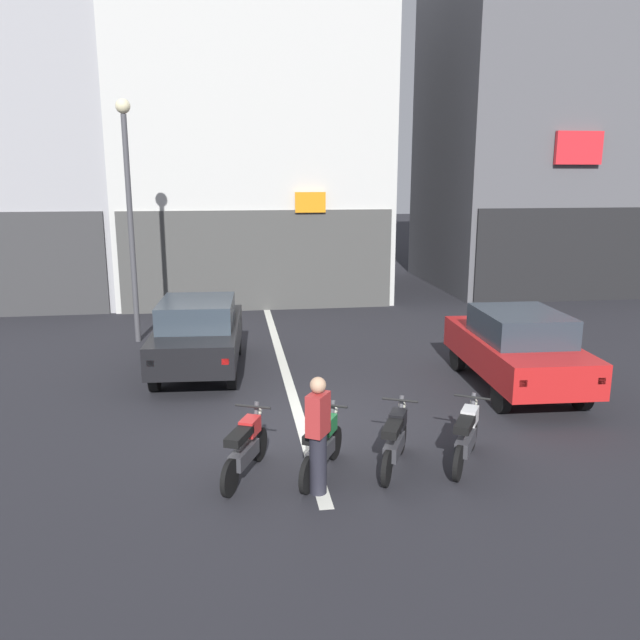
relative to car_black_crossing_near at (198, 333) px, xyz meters
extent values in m
plane|color=#232328|center=(1.89, -3.36, -0.89)|extent=(120.00, 120.00, 0.00)
cube|color=silver|center=(1.89, 2.64, -0.88)|extent=(0.20, 18.00, 0.01)
cube|color=silver|center=(1.65, 10.11, 4.42)|extent=(9.01, 7.27, 10.60)
cube|color=#454543|center=(1.65, 6.42, 0.71)|extent=(8.65, 0.10, 3.20)
cube|color=orange|center=(3.32, 6.35, 2.56)|extent=(0.97, 0.16, 0.63)
cube|color=#56565B|center=(13.42, 10.11, 9.01)|extent=(9.40, 7.30, 19.80)
cube|color=black|center=(13.42, 6.41, 0.71)|extent=(9.03, 0.10, 3.20)
cube|color=red|center=(12.23, 6.34, 4.27)|extent=(1.62, 0.16, 1.07)
cylinder|color=black|center=(-0.70, 1.38, -0.57)|extent=(0.22, 0.65, 0.64)
cylinder|color=black|center=(0.85, 1.29, -0.57)|extent=(0.22, 0.65, 0.64)
cylinder|color=black|center=(-0.85, -1.21, -0.57)|extent=(0.22, 0.65, 0.64)
cylinder|color=black|center=(0.70, -1.30, -0.57)|extent=(0.22, 0.65, 0.64)
cube|color=black|center=(0.00, 0.04, -0.14)|extent=(2.00, 4.20, 0.66)
cube|color=#2D3842|center=(-0.01, -0.11, 0.47)|extent=(1.66, 2.05, 0.56)
cube|color=red|center=(-0.82, -1.94, -0.09)|extent=(0.14, 0.07, 0.12)
cube|color=red|center=(0.59, -2.02, -0.09)|extent=(0.14, 0.07, 0.12)
cylinder|color=black|center=(5.72, -0.74, -0.57)|extent=(0.21, 0.65, 0.64)
cylinder|color=black|center=(7.27, -0.81, -0.57)|extent=(0.21, 0.65, 0.64)
cylinder|color=black|center=(5.60, -3.34, -0.57)|extent=(0.21, 0.65, 0.64)
cylinder|color=black|center=(7.15, -3.41, -0.57)|extent=(0.21, 0.65, 0.64)
cube|color=red|center=(6.43, -2.08, -0.14)|extent=(1.94, 4.18, 0.66)
cube|color=#2D3842|center=(6.43, -2.23, 0.47)|extent=(1.64, 2.04, 0.56)
cube|color=red|center=(5.64, -4.06, -0.09)|extent=(0.14, 0.07, 0.12)
cube|color=red|center=(7.05, -4.13, -0.09)|extent=(0.14, 0.07, 0.12)
cylinder|color=black|center=(4.46, 8.98, -0.57)|extent=(0.19, 0.64, 0.64)
cylinder|color=black|center=(2.91, 9.00, -0.57)|extent=(0.19, 0.64, 0.64)
cylinder|color=black|center=(4.49, 11.58, -0.57)|extent=(0.19, 0.64, 0.64)
cylinder|color=black|center=(2.95, 11.60, -0.57)|extent=(0.19, 0.64, 0.64)
cube|color=#1E38BF|center=(3.70, 10.29, -0.14)|extent=(1.81, 4.12, 0.66)
cube|color=#2D3842|center=(3.71, 10.44, 0.47)|extent=(1.57, 1.99, 0.56)
cube|color=red|center=(4.43, 12.30, -0.09)|extent=(0.14, 0.06, 0.12)
cube|color=red|center=(3.02, 12.32, -0.09)|extent=(0.14, 0.06, 0.12)
cylinder|color=#47474C|center=(-1.72, 2.90, 1.98)|extent=(0.14, 0.14, 5.73)
sphere|color=beige|center=(-1.72, 2.90, 5.03)|extent=(0.36, 0.36, 0.36)
cylinder|color=black|center=(1.09, -4.74, -0.63)|extent=(0.27, 0.51, 0.52)
cylinder|color=black|center=(0.63, -5.80, -0.63)|extent=(0.27, 0.51, 0.52)
cube|color=#38383D|center=(0.84, -5.32, -0.52)|extent=(0.47, 0.76, 0.22)
cube|color=black|center=(0.78, -5.46, -0.17)|extent=(0.44, 0.64, 0.12)
cube|color=red|center=(0.94, -5.08, -0.19)|extent=(0.34, 0.42, 0.24)
cylinder|color=#4C4C51|center=(1.03, -4.88, -0.25)|extent=(0.16, 0.25, 0.70)
cylinder|color=black|center=(1.00, -4.95, 0.07)|extent=(0.52, 0.25, 0.04)
sphere|color=silver|center=(1.08, -4.76, -0.09)|extent=(0.12, 0.12, 0.12)
cylinder|color=black|center=(2.24, -4.85, -0.63)|extent=(0.31, 0.49, 0.52)
cylinder|color=black|center=(1.69, -5.86, -0.63)|extent=(0.31, 0.49, 0.52)
cube|color=#38383D|center=(1.94, -5.40, -0.52)|extent=(0.52, 0.74, 0.22)
cube|color=black|center=(1.87, -5.54, -0.17)|extent=(0.48, 0.63, 0.12)
cube|color=#1E7238|center=(2.06, -5.17, -0.19)|extent=(0.36, 0.42, 0.24)
cylinder|color=#4C4C51|center=(2.16, -4.98, -0.25)|extent=(0.17, 0.24, 0.70)
cylinder|color=black|center=(2.13, -5.05, 0.07)|extent=(0.50, 0.29, 0.04)
sphere|color=silver|center=(2.22, -4.87, -0.09)|extent=(0.12, 0.12, 0.12)
cylinder|color=black|center=(3.31, -4.79, -0.63)|extent=(0.29, 0.50, 0.52)
cylinder|color=black|center=(2.82, -5.82, -0.63)|extent=(0.29, 0.50, 0.52)
cube|color=#38383D|center=(3.04, -5.35, -0.52)|extent=(0.50, 0.75, 0.22)
cube|color=black|center=(2.98, -5.49, -0.17)|extent=(0.46, 0.64, 0.12)
cube|color=black|center=(3.16, -5.12, -0.19)|extent=(0.35, 0.42, 0.24)
cylinder|color=#4C4C51|center=(3.25, -4.92, -0.25)|extent=(0.17, 0.24, 0.70)
cylinder|color=black|center=(3.21, -4.99, 0.07)|extent=(0.51, 0.27, 0.04)
sphere|color=silver|center=(3.30, -4.81, -0.09)|extent=(0.12, 0.12, 0.12)
cylinder|color=black|center=(4.47, -4.82, -0.63)|extent=(0.33, 0.48, 0.52)
cylinder|color=black|center=(3.87, -5.81, -0.63)|extent=(0.33, 0.48, 0.52)
cube|color=#38383D|center=(4.14, -5.36, -0.52)|extent=(0.55, 0.73, 0.22)
cube|color=black|center=(4.06, -5.49, -0.17)|extent=(0.50, 0.63, 0.12)
cube|color=silver|center=(4.28, -5.14, -0.19)|extent=(0.37, 0.42, 0.24)
cylinder|color=#4C4C51|center=(4.39, -4.95, -0.25)|extent=(0.18, 0.24, 0.70)
cylinder|color=black|center=(4.35, -5.02, 0.07)|extent=(0.49, 0.32, 0.04)
sphere|color=silver|center=(4.45, -4.84, -0.09)|extent=(0.12, 0.12, 0.12)
cylinder|color=#23232D|center=(1.83, -5.89, -0.46)|extent=(0.24, 0.24, 0.86)
cube|color=#B22D2D|center=(1.83, -5.89, 0.26)|extent=(0.38, 0.42, 0.58)
sphere|color=tan|center=(1.83, -5.89, 0.67)|extent=(0.22, 0.22, 0.22)
camera|label=1|loc=(0.72, -13.82, 3.39)|focal=35.67mm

